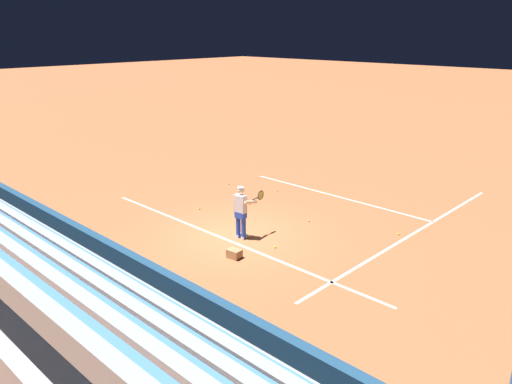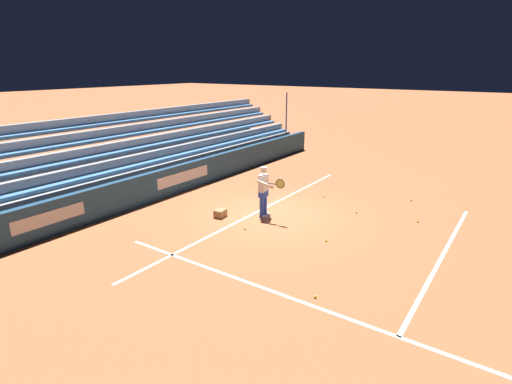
{
  "view_description": "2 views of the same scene",
  "coord_description": "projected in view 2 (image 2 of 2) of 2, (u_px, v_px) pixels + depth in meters",
  "views": [
    {
      "loc": [
        10.79,
        -10.39,
        6.36
      ],
      "look_at": [
        -0.39,
        1.31,
        1.07
      ],
      "focal_mm": 35.0,
      "sensor_mm": 36.0,
      "label": 1
    },
    {
      "loc": [
        10.82,
        6.89,
        4.85
      ],
      "look_at": [
        1.07,
        0.14,
        1.1
      ],
      "focal_mm": 28.0,
      "sensor_mm": 36.0,
      "label": 2
    }
  ],
  "objects": [
    {
      "name": "tennis_ball_on_baseline",
      "position": [
        418.0,
        222.0,
        12.95
      ],
      "size": [
        0.07,
        0.07,
        0.07
      ],
      "primitive_type": "sphere",
      "color": "#CCE533",
      "rests_on": "ground"
    },
    {
      "name": "tennis_ball_midcourt",
      "position": [
        326.0,
        241.0,
        11.53
      ],
      "size": [
        0.07,
        0.07,
        0.07
      ],
      "primitive_type": "sphere",
      "color": "#CCE533",
      "rests_on": "ground"
    },
    {
      "name": "ground_plane",
      "position": [
        270.0,
        214.0,
        13.68
      ],
      "size": [
        160.0,
        160.0,
        0.0
      ],
      "primitive_type": "plane",
      "color": "#B7663D"
    },
    {
      "name": "tennis_ball_toward_net",
      "position": [
        324.0,
        197.0,
        15.42
      ],
      "size": [
        0.07,
        0.07,
        0.07
      ],
      "primitive_type": "sphere",
      "color": "#CCE533",
      "rests_on": "ground"
    },
    {
      "name": "tennis_ball_far_right",
      "position": [
        411.0,
        200.0,
        15.01
      ],
      "size": [
        0.07,
        0.07,
        0.07
      ],
      "primitive_type": "sphere",
      "color": "#CCE533",
      "rests_on": "ground"
    },
    {
      "name": "ball_box_cardboard",
      "position": [
        220.0,
        213.0,
        13.4
      ],
      "size": [
        0.43,
        0.34,
        0.26
      ],
      "primitive_type": "cube",
      "rotation": [
        0.0,
        0.0,
        0.11
      ],
      "color": "#A87F51",
      "rests_on": "ground"
    },
    {
      "name": "court_baseline_white",
      "position": [
        258.0,
        211.0,
        13.96
      ],
      "size": [
        12.0,
        0.1,
        0.01
      ],
      "primitive_type": "cube",
      "color": "white",
      "rests_on": "ground"
    },
    {
      "name": "tennis_ball_near_player",
      "position": [
        315.0,
        297.0,
        8.73
      ],
      "size": [
        0.07,
        0.07,
        0.07
      ],
      "primitive_type": "sphere",
      "color": "#CCE533",
      "rests_on": "ground"
    },
    {
      "name": "tennis_ball_by_box",
      "position": [
        245.0,
        229.0,
        12.38
      ],
      "size": [
        0.07,
        0.07,
        0.07
      ],
      "primitive_type": "sphere",
      "color": "#CCE533",
      "rests_on": "ground"
    },
    {
      "name": "court_service_line_white",
      "position": [
        443.0,
        255.0,
        10.7
      ],
      "size": [
        8.22,
        0.1,
        0.01
      ],
      "primitive_type": "cube",
      "color": "white",
      "rests_on": "ground"
    },
    {
      "name": "tennis_player",
      "position": [
        264.0,
        191.0,
        13.22
      ],
      "size": [
        0.59,
        1.03,
        1.71
      ],
      "color": "blue",
      "rests_on": "ground"
    },
    {
      "name": "bleacher_stand",
      "position": [
        140.0,
        166.0,
        17.07
      ],
      "size": [
        19.99,
        3.2,
        3.4
      ],
      "color": "#9EA3A8",
      "rests_on": "ground"
    },
    {
      "name": "tennis_ball_stray_back",
      "position": [
        356.0,
        212.0,
        13.76
      ],
      "size": [
        0.07,
        0.07,
        0.07
      ],
      "primitive_type": "sphere",
      "color": "#CCE533",
      "rests_on": "ground"
    },
    {
      "name": "court_sideline_white",
      "position": [
        325.0,
        310.0,
        8.29
      ],
      "size": [
        0.1,
        12.0,
        0.01
      ],
      "primitive_type": "cube",
      "color": "white",
      "rests_on": "ground"
    },
    {
      "name": "back_wall_sponsor_board",
      "position": [
        177.0,
        179.0,
        15.92
      ],
      "size": [
        21.04,
        0.25,
        1.1
      ],
      "color": "navy",
      "rests_on": "ground"
    }
  ]
}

